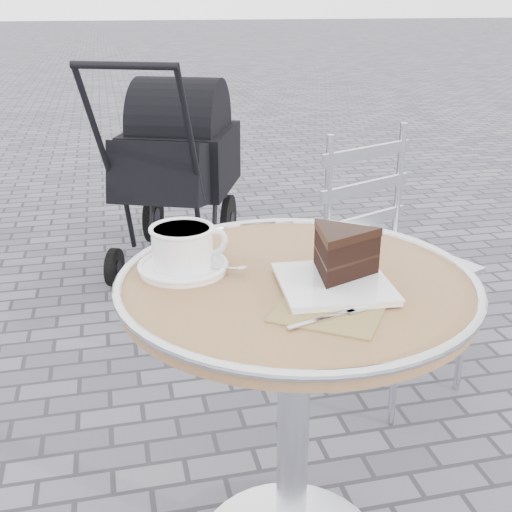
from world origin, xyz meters
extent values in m
cylinder|color=silver|center=(0.00, 0.00, 0.36)|extent=(0.07, 0.07, 0.67)
cylinder|color=tan|center=(0.00, 0.00, 0.71)|extent=(0.70, 0.70, 0.03)
torus|color=silver|center=(0.00, 0.00, 0.73)|extent=(0.72, 0.72, 0.02)
cylinder|color=white|center=(-0.21, 0.09, 0.74)|extent=(0.18, 0.18, 0.01)
cylinder|color=white|center=(-0.21, 0.09, 0.78)|extent=(0.14, 0.14, 0.08)
torus|color=white|center=(-0.15, 0.11, 0.78)|extent=(0.06, 0.02, 0.06)
cylinder|color=beige|center=(-0.21, 0.09, 0.82)|extent=(0.11, 0.11, 0.01)
cube|color=#8E734E|center=(0.02, -0.14, 0.73)|extent=(0.26, 0.26, 0.00)
cube|color=white|center=(0.06, -0.06, 0.74)|extent=(0.22, 0.22, 0.01)
cylinder|color=silver|center=(0.45, 0.43, 0.22)|extent=(0.02, 0.02, 0.44)
cylinder|color=silver|center=(0.75, 0.56, 0.22)|extent=(0.02, 0.02, 0.44)
cylinder|color=silver|center=(0.32, 0.73, 0.22)|extent=(0.02, 0.02, 0.44)
cylinder|color=silver|center=(0.62, 0.86, 0.22)|extent=(0.02, 0.02, 0.44)
cube|color=silver|center=(0.54, 0.64, 0.45)|extent=(0.51, 0.51, 0.02)
cube|color=black|center=(-0.06, 1.89, 0.48)|extent=(0.64, 0.77, 0.40)
cylinder|color=black|center=(-0.26, 1.40, 1.01)|extent=(0.40, 0.19, 0.03)
cylinder|color=black|center=(-0.36, 1.70, 0.09)|extent=(0.10, 0.18, 0.18)
cylinder|color=black|center=(0.02, 1.54, 0.09)|extent=(0.10, 0.18, 0.18)
cylinder|color=black|center=(-0.14, 2.25, 0.14)|extent=(0.14, 0.27, 0.28)
cylinder|color=black|center=(0.25, 2.09, 0.14)|extent=(0.14, 0.27, 0.28)
camera|label=1|loc=(-0.34, -1.11, 1.25)|focal=45.00mm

